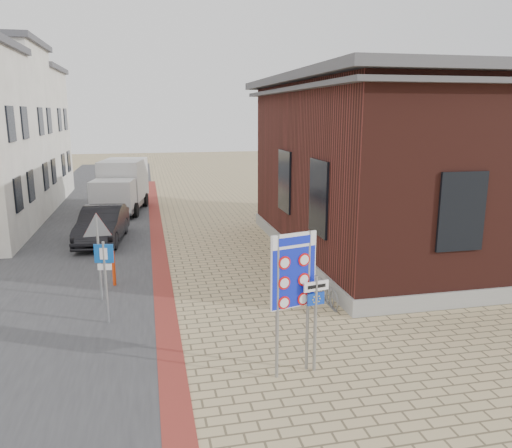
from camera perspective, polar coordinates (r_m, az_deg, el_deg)
name	(u,v)px	position (r m, az deg, el deg)	size (l,w,h in m)	color
ground	(254,344)	(12.33, -0.23, -13.55)	(120.00, 120.00, 0.00)	tan
road_strip	(85,223)	(26.57, -18.99, 0.14)	(7.00, 60.00, 0.02)	#38383A
curb_strip	(158,244)	(21.52, -11.14, -2.22)	(0.60, 40.00, 0.02)	maroon
brick_building	(438,163)	(21.20, 20.08, 6.58)	(13.00, 13.00, 6.80)	gray
townhouse_far	(5,133)	(35.90, -26.75, 9.27)	(7.40, 6.40, 8.30)	beige
bike_rack	(327,294)	(14.87, 8.07, -7.88)	(0.08, 1.80, 0.60)	slate
sedan	(102,225)	(22.25, -17.15, -0.07)	(1.62, 4.66, 1.53)	black
box_truck	(121,186)	(28.83, -15.14, 4.26)	(3.00, 5.69, 2.83)	slate
border_sign	(293,274)	(10.26, 4.29, -5.67)	(1.03, 0.32, 3.08)	gray
essen_sign	(316,309)	(10.69, 6.82, -9.66)	(0.58, 0.15, 2.15)	gray
parking_sign	(105,269)	(13.46, -16.89, -4.96)	(0.49, 0.15, 2.23)	gray
yield_sign	(98,235)	(15.07, -17.66, -1.22)	(0.92, 0.12, 2.59)	gray
bollard	(114,269)	(16.59, -15.95, -4.93)	(0.10, 0.10, 1.15)	#F43D0C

